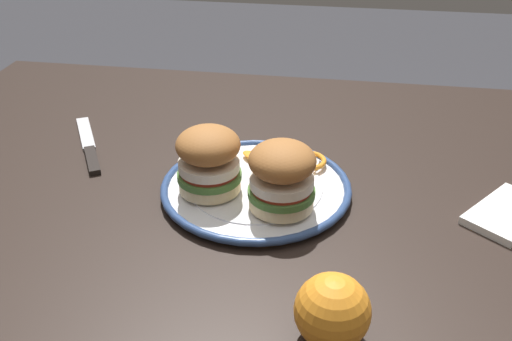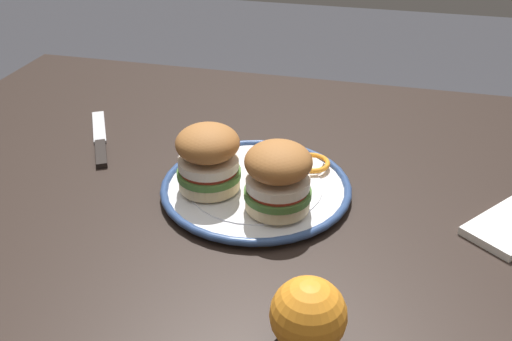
{
  "view_description": "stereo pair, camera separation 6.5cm",
  "coord_description": "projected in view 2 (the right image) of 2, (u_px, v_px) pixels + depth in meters",
  "views": [
    {
      "loc": [
        0.04,
        -0.76,
        1.23
      ],
      "look_at": [
        -0.07,
        -0.03,
        0.79
      ],
      "focal_mm": 40.16,
      "sensor_mm": 36.0,
      "label": 1
    },
    {
      "loc": [
        0.11,
        -0.75,
        1.23
      ],
      "look_at": [
        -0.07,
        -0.03,
        0.79
      ],
      "focal_mm": 40.16,
      "sensor_mm": 36.0,
      "label": 2
    }
  ],
  "objects": [
    {
      "name": "dinner_plate",
      "position": [
        256.0,
        188.0,
        0.88
      ],
      "size": [
        0.29,
        0.29,
        0.02
      ],
      "color": "white",
      "rests_on": "dining_table"
    },
    {
      "name": "orange_peel_strip_long",
      "position": [
        263.0,
        159.0,
        0.93
      ],
      "size": [
        0.07,
        0.06,
        0.01
      ],
      "color": "orange",
      "rests_on": "dinner_plate"
    },
    {
      "name": "orange_peel_curled",
      "position": [
        314.0,
        163.0,
        0.92
      ],
      "size": [
        0.08,
        0.08,
        0.01
      ],
      "color": "orange",
      "rests_on": "dinner_plate"
    },
    {
      "name": "folded_napkin",
      "position": [
        512.0,
        226.0,
        0.8
      ],
      "size": [
        0.15,
        0.16,
        0.01
      ],
      "primitive_type": "cube",
      "rotation": [
        0.0,
        0.0,
        0.9
      ],
      "color": "white",
      "rests_on": "dining_table"
    },
    {
      "name": "orange_peel_strip_short",
      "position": [
        288.0,
        169.0,
        0.9
      ],
      "size": [
        0.06,
        0.03,
        0.01
      ],
      "color": "orange",
      "rests_on": "dinner_plate"
    },
    {
      "name": "whole_orange",
      "position": [
        308.0,
        315.0,
        0.6
      ],
      "size": [
        0.08,
        0.08,
        0.08
      ],
      "primitive_type": "sphere",
      "color": "orange",
      "rests_on": "dining_table"
    },
    {
      "name": "table_knife",
      "position": [
        100.0,
        142.0,
        1.02
      ],
      "size": [
        0.12,
        0.2,
        0.01
      ],
      "color": "silver",
      "rests_on": "dining_table"
    },
    {
      "name": "dining_table",
      "position": [
        303.0,
        236.0,
        0.94
      ],
      "size": [
        1.49,
        0.93,
        0.75
      ],
      "color": "black",
      "rests_on": "ground"
    },
    {
      "name": "sandwich_half_left",
      "position": [
        278.0,
        176.0,
        0.8
      ],
      "size": [
        0.11,
        0.11,
        0.1
      ],
      "color": "beige",
      "rests_on": "dinner_plate"
    },
    {
      "name": "sandwich_half_right",
      "position": [
        208.0,
        157.0,
        0.84
      ],
      "size": [
        0.12,
        0.12,
        0.1
      ],
      "color": "beige",
      "rests_on": "dinner_plate"
    }
  ]
}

